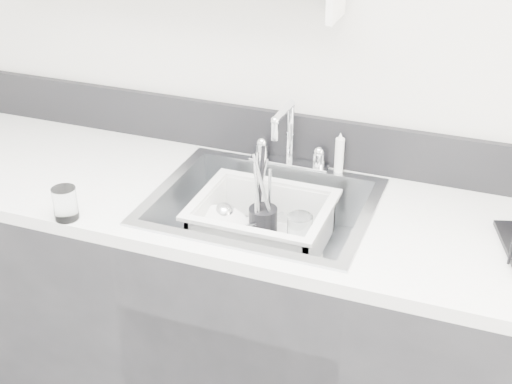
% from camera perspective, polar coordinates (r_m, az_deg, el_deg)
% --- Properties ---
extents(room_shell, '(3.50, 3.00, 2.60)m').
position_cam_1_polar(room_shell, '(1.11, -14.37, 14.36)').
color(room_shell, silver).
rests_on(room_shell, ground).
extents(counter_run, '(3.20, 0.62, 0.92)m').
position_cam_1_polar(counter_run, '(2.33, 0.44, -10.68)').
color(counter_run, black).
rests_on(counter_run, ground).
extents(backsplash, '(3.20, 0.02, 0.16)m').
position_cam_1_polar(backsplash, '(2.29, 3.10, 4.39)').
color(backsplash, black).
rests_on(backsplash, counter_run).
extents(sink, '(0.64, 0.52, 0.20)m').
position_cam_1_polar(sink, '(2.12, 0.48, -2.94)').
color(sink, silver).
rests_on(sink, counter_run).
extents(faucet, '(0.26, 0.18, 0.23)m').
position_cam_1_polar(faucet, '(2.25, 2.67, 3.41)').
color(faucet, silver).
rests_on(faucet, counter_run).
extents(side_sprayer, '(0.03, 0.03, 0.14)m').
position_cam_1_polar(side_sprayer, '(2.21, 6.69, 3.09)').
color(side_sprayer, white).
rests_on(side_sprayer, counter_run).
extents(wash_tub, '(0.47, 0.41, 0.16)m').
position_cam_1_polar(wash_tub, '(2.13, 0.49, -2.69)').
color(wash_tub, white).
rests_on(wash_tub, sink).
extents(plate_stack, '(0.24, 0.23, 0.09)m').
position_cam_1_polar(plate_stack, '(2.14, -2.72, -3.80)').
color(plate_stack, white).
rests_on(plate_stack, wash_tub).
extents(utensil_cup, '(0.09, 0.09, 0.29)m').
position_cam_1_polar(utensil_cup, '(2.15, 0.55, -2.39)').
color(utensil_cup, black).
rests_on(utensil_cup, wash_tub).
extents(ladle, '(0.31, 0.19, 0.08)m').
position_cam_1_polar(ladle, '(2.16, -1.09, -2.87)').
color(ladle, silver).
rests_on(ladle, wash_tub).
extents(tumbler_in_tub, '(0.08, 0.08, 0.11)m').
position_cam_1_polar(tumbler_in_tub, '(2.12, 3.51, -3.21)').
color(tumbler_in_tub, white).
rests_on(tumbler_in_tub, wash_tub).
extents(tumbler_counter, '(0.07, 0.07, 0.09)m').
position_cam_1_polar(tumbler_counter, '(2.04, -15.01, -0.90)').
color(tumbler_counter, white).
rests_on(tumbler_counter, counter_run).
extents(bowl_small, '(0.12, 0.12, 0.03)m').
position_cam_1_polar(bowl_small, '(2.08, 2.39, -5.21)').
color(bowl_small, white).
rests_on(bowl_small, wash_tub).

